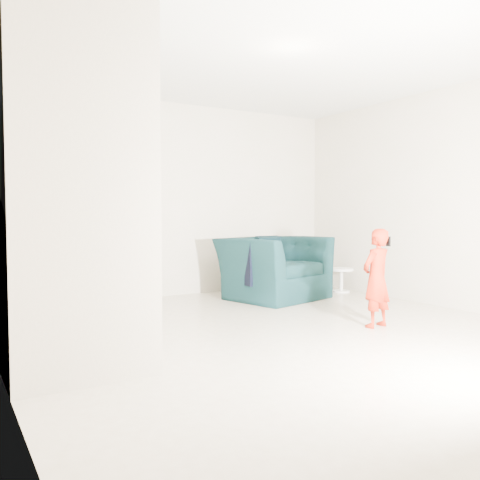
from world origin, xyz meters
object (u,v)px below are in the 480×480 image
(side_table, at_px, (341,276))
(armchair, at_px, (274,268))
(toddler, at_px, (376,278))
(staircase, at_px, (58,239))

(side_table, bearing_deg, armchair, 176.90)
(toddler, height_order, side_table, toddler)
(toddler, relative_size, side_table, 2.84)
(armchair, bearing_deg, staircase, -172.00)
(armchair, bearing_deg, side_table, -17.81)
(armchair, height_order, staircase, staircase)
(staircase, bearing_deg, toddler, -13.46)
(armchair, xyz_separation_m, toddler, (-0.10, -1.99, 0.09))
(toddler, xyz_separation_m, side_table, (1.26, 1.93, -0.27))
(toddler, distance_m, side_table, 2.32)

